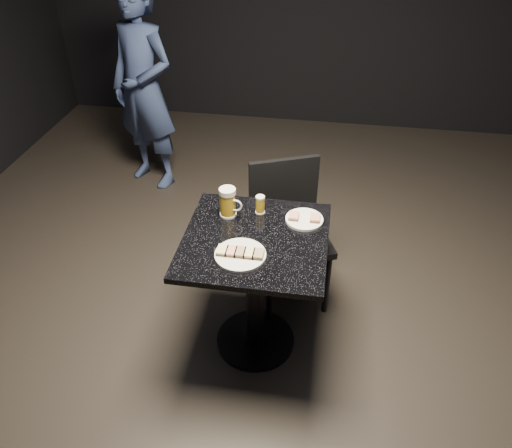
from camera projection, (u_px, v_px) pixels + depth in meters
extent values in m
plane|color=black|center=(255.00, 341.00, 2.86)|extent=(6.00, 6.00, 0.00)
cylinder|color=silver|center=(240.00, 255.00, 2.30)|extent=(0.24, 0.24, 0.01)
cylinder|color=white|center=(304.00, 220.00, 2.52)|extent=(0.19, 0.19, 0.01)
imported|color=navy|center=(144.00, 89.00, 3.82)|extent=(0.68, 0.58, 1.59)
cylinder|color=black|center=(255.00, 339.00, 2.85)|extent=(0.44, 0.44, 0.03)
cylinder|color=black|center=(255.00, 294.00, 2.63)|extent=(0.10, 0.10, 0.69)
cube|color=black|center=(255.00, 240.00, 2.42)|extent=(0.70, 0.70, 0.03)
cylinder|color=silver|center=(228.00, 214.00, 2.56)|extent=(0.09, 0.09, 0.01)
cylinder|color=gold|center=(228.00, 204.00, 2.52)|extent=(0.08, 0.08, 0.12)
cylinder|color=silver|center=(227.00, 191.00, 2.48)|extent=(0.08, 0.08, 0.03)
torus|color=silver|center=(235.00, 206.00, 2.50)|extent=(0.07, 0.01, 0.07)
cylinder|color=white|center=(260.00, 212.00, 2.58)|extent=(0.05, 0.05, 0.01)
cylinder|color=gold|center=(260.00, 205.00, 2.56)|extent=(0.05, 0.05, 0.08)
cylinder|color=silver|center=(260.00, 197.00, 2.53)|extent=(0.05, 0.05, 0.01)
cube|color=black|center=(291.00, 240.00, 2.88)|extent=(0.54, 0.54, 0.04)
cylinder|color=black|center=(269.00, 294.00, 2.85)|extent=(0.03, 0.03, 0.43)
cylinder|color=black|center=(327.00, 285.00, 2.92)|extent=(0.03, 0.03, 0.43)
cylinder|color=black|center=(255.00, 256.00, 3.13)|extent=(0.03, 0.03, 0.43)
cylinder|color=black|center=(308.00, 248.00, 3.19)|extent=(0.03, 0.03, 0.43)
cube|color=black|center=(284.00, 190.00, 2.90)|extent=(0.39, 0.19, 0.41)
cube|color=#4C3521|center=(222.00, 251.00, 2.30)|extent=(0.05, 0.07, 0.01)
cube|color=#D1D184|center=(222.00, 249.00, 2.30)|extent=(0.05, 0.07, 0.01)
cube|color=#4C3521|center=(231.00, 252.00, 2.30)|extent=(0.05, 0.07, 0.01)
cube|color=tan|center=(231.00, 250.00, 2.29)|extent=(0.05, 0.07, 0.01)
cube|color=#4C3521|center=(240.00, 253.00, 2.29)|extent=(0.05, 0.07, 0.01)
cube|color=#8C7251|center=(240.00, 251.00, 2.28)|extent=(0.05, 0.07, 0.01)
cube|color=#4C3521|center=(249.00, 254.00, 2.28)|extent=(0.05, 0.07, 0.01)
cube|color=beige|center=(249.00, 252.00, 2.28)|extent=(0.05, 0.07, 0.01)
cube|color=#4C3521|center=(258.00, 255.00, 2.28)|extent=(0.05, 0.07, 0.01)
cube|color=#8C7251|center=(258.00, 253.00, 2.27)|extent=(0.05, 0.07, 0.01)
cube|color=#4C3521|center=(294.00, 217.00, 2.52)|extent=(0.05, 0.07, 0.01)
cube|color=tan|center=(294.00, 215.00, 2.51)|extent=(0.05, 0.07, 0.01)
cube|color=#4C3521|center=(315.00, 219.00, 2.51)|extent=(0.05, 0.07, 0.01)
cube|color=tan|center=(315.00, 217.00, 2.50)|extent=(0.05, 0.07, 0.01)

